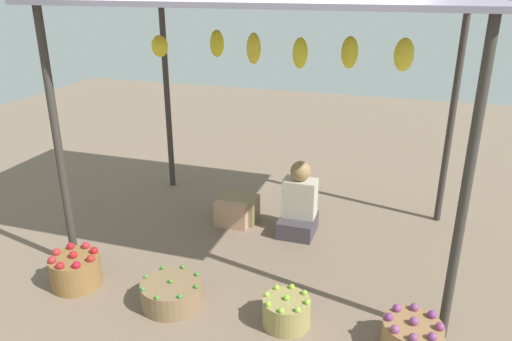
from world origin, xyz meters
TOP-DOWN VIEW (x-y plane):
  - ground_plane at (0.00, 0.00)m, footprint 14.00×14.00m
  - market_stall_structure at (0.01, 0.01)m, footprint 3.54×2.29m
  - vendor_person at (0.22, 0.26)m, footprint 0.36×0.44m
  - basket_red_apples at (-1.39, -1.28)m, footprint 0.43×0.43m
  - basket_green_chilies at (-0.48, -1.27)m, footprint 0.50×0.50m
  - basket_limes at (0.48, -1.23)m, footprint 0.37×0.37m
  - basket_purple_onions at (1.40, -1.23)m, footprint 0.42×0.42m
  - wooden_crate_near_vendor at (-0.49, 0.24)m, footprint 0.36×0.33m
  - wooden_crate_stacked_rear at (-0.47, 0.32)m, footprint 0.41×0.27m

SIDE VIEW (x-z plane):
  - ground_plane at x=0.00m, z-range 0.00..0.00m
  - basket_green_chilies at x=-0.48m, z-range -0.02..0.22m
  - basket_limes at x=0.48m, z-range -0.02..0.24m
  - basket_purple_onions at x=1.40m, z-range -0.02..0.26m
  - wooden_crate_near_vendor at x=-0.49m, z-range 0.00..0.28m
  - wooden_crate_stacked_rear at x=-0.47m, z-range 0.00..0.28m
  - basket_red_apples at x=-1.39m, z-range -0.02..0.31m
  - vendor_person at x=0.22m, z-range -0.09..0.69m
  - market_stall_structure at x=0.01m, z-range 0.99..3.34m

